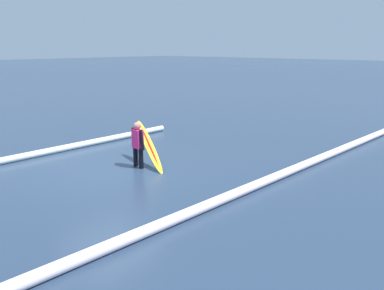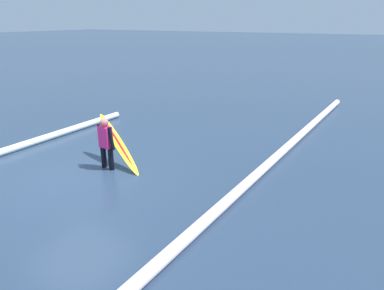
% 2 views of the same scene
% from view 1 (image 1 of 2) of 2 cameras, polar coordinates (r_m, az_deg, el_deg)
% --- Properties ---
extents(ground_plane, '(192.15, 192.15, 0.00)m').
position_cam_1_polar(ground_plane, '(11.17, -12.64, -3.80)').
color(ground_plane, '#293B54').
extents(surfer, '(0.24, 0.57, 1.35)m').
position_cam_1_polar(surfer, '(11.14, -8.09, 0.37)').
color(surfer, black).
rests_on(surfer, ground_plane).
extents(surfboard, '(1.01, 1.95, 1.19)m').
position_cam_1_polar(surfboard, '(11.40, -6.37, -0.10)').
color(surfboard, yellow).
rests_on(surfboard, ground_plane).
extents(wave_crest_midground, '(20.10, 1.35, 0.23)m').
position_cam_1_polar(wave_crest_midground, '(9.43, 8.56, -6.32)').
color(wave_crest_midground, white).
rests_on(wave_crest_midground, ground_plane).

